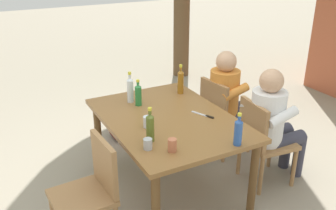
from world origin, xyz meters
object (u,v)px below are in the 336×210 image
object	(u,v)px
chair_far_right	(262,138)
person_in_white_shirt	(273,121)
table_knife	(204,115)
backpack_by_far_side	(122,123)
chair_near_right	(91,188)
bottle_green	(138,94)
dining_table	(168,126)
bottle_blue	(238,131)
cup_steel	(148,144)
bottle_olive	(150,127)
chair_far_left	(221,113)
bottle_amber	(181,81)
cup_glass	(148,122)
person_in_plaid_shirt	(230,97)
bottle_clear	(130,89)
cup_terracotta	(172,145)

from	to	relation	value
chair_far_right	person_in_white_shirt	size ratio (longest dim) A/B	0.74
table_knife	backpack_by_far_side	bearing A→B (deg)	-166.51
chair_near_right	bottle_green	xyz separation A→B (m)	(-0.72, 0.72, 0.38)
dining_table	bottle_green	bearing A→B (deg)	-161.90
bottle_blue	cup_steel	distance (m)	0.70
bottle_blue	cup_steel	xyz separation A→B (m)	(-0.27, -0.64, -0.07)
person_in_white_shirt	bottle_green	bearing A→B (deg)	-123.83
table_knife	cup_steel	bearing A→B (deg)	-66.68
chair_near_right	bottle_olive	bearing A→B (deg)	91.55
chair_far_left	backpack_by_far_side	world-z (taller)	chair_far_left
person_in_white_shirt	bottle_amber	world-z (taller)	person_in_white_shirt
bottle_olive	bottle_amber	distance (m)	1.07
chair_far_right	bottle_olive	distance (m)	1.24
dining_table	backpack_by_far_side	bearing A→B (deg)	-179.74
cup_glass	bottle_blue	bearing A→B (deg)	39.02
chair_far_left	table_knife	xyz separation A→B (m)	(0.46, -0.53, 0.27)
chair_far_right	bottle_olive	xyz separation A→B (m)	(-0.01, -1.17, 0.39)
dining_table	bottle_blue	bearing A→B (deg)	19.16
bottle_green	dining_table	bearing A→B (deg)	18.10
bottle_olive	cup_steel	world-z (taller)	bottle_olive
chair_far_right	person_in_plaid_shirt	xyz separation A→B (m)	(-0.68, 0.11, 0.17)
cup_steel	backpack_by_far_side	size ratio (longest dim) A/B	0.21
cup_glass	dining_table	bearing A→B (deg)	110.87
chair_near_right	person_in_white_shirt	distance (m)	1.80
person_in_white_shirt	cup_glass	size ratio (longest dim) A/B	11.96
chair_near_right	person_in_white_shirt	xyz separation A→B (m)	(0.00, 1.79, 0.17)
chair_near_right	backpack_by_far_side	world-z (taller)	chair_near_right
person_in_white_shirt	bottle_olive	distance (m)	1.30
chair_far_left	cup_glass	xyz separation A→B (m)	(0.43, -1.09, 0.32)
person_in_plaid_shirt	chair_far_left	bearing A→B (deg)	-85.61
bottle_olive	table_knife	distance (m)	0.68
chair_near_right	person_in_white_shirt	size ratio (longest dim) A/B	0.74
dining_table	chair_far_left	xyz separation A→B (m)	(-0.33, 0.84, -0.18)
bottle_olive	cup_glass	xyz separation A→B (m)	(-0.23, 0.08, -0.07)
dining_table	chair_near_right	size ratio (longest dim) A/B	1.75
bottle_clear	table_knife	bearing A→B (deg)	37.42
chair_far_left	cup_steel	distance (m)	1.49
person_in_white_shirt	person_in_plaid_shirt	size ratio (longest dim) A/B	1.00
chair_far_right	bottle_green	distance (m)	1.26
dining_table	bottle_amber	distance (m)	0.64
bottle_amber	table_knife	size ratio (longest dim) A/B	1.36
chair_far_right	chair_far_left	distance (m)	0.67
bottle_amber	cup_terracotta	bearing A→B (deg)	-32.63
dining_table	person_in_white_shirt	distance (m)	1.01
bottle_clear	cup_terracotta	world-z (taller)	bottle_clear
cup_steel	backpack_by_far_side	xyz separation A→B (m)	(-1.61, 0.40, -0.61)
bottle_clear	cup_glass	world-z (taller)	bottle_clear
dining_table	chair_far_right	bearing A→B (deg)	68.39
cup_terracotta	bottle_clear	bearing A→B (deg)	174.85
dining_table	bottle_olive	xyz separation A→B (m)	(0.32, -0.33, 0.21)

